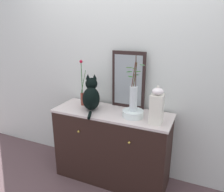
% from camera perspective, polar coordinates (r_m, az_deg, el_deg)
% --- Properties ---
extents(ground_plane, '(6.00, 6.00, 0.00)m').
position_cam_1_polar(ground_plane, '(2.83, 0.00, -20.03)').
color(ground_plane, brown).
extents(wall_back, '(4.40, 0.08, 2.60)m').
position_cam_1_polar(wall_back, '(2.55, 2.81, 7.97)').
color(wall_back, silver).
rests_on(wall_back, ground_plane).
extents(sideboard, '(1.29, 0.48, 0.84)m').
position_cam_1_polar(sideboard, '(2.59, -0.00, -12.70)').
color(sideboard, black).
rests_on(sideboard, ground_plane).
extents(mirror_leaning, '(0.38, 0.03, 0.63)m').
position_cam_1_polar(mirror_leaning, '(2.45, 4.22, 4.09)').
color(mirror_leaning, black).
rests_on(mirror_leaning, sideboard).
extents(cat_sitting, '(0.27, 0.42, 0.39)m').
position_cam_1_polar(cat_sitting, '(2.44, -5.36, 0.01)').
color(cat_sitting, black).
rests_on(cat_sitting, sideboard).
extents(vase_slim_green, '(0.08, 0.05, 0.53)m').
position_cam_1_polar(vase_slim_green, '(2.58, -7.61, 0.79)').
color(vase_slim_green, brown).
rests_on(vase_slim_green, sideboard).
extents(bowl_porcelain, '(0.22, 0.22, 0.07)m').
position_cam_1_polar(bowl_porcelain, '(2.28, 5.42, -4.50)').
color(bowl_porcelain, white).
rests_on(bowl_porcelain, sideboard).
extents(vase_glass_clear, '(0.22, 0.14, 0.56)m').
position_cam_1_polar(vase_glass_clear, '(2.22, 5.56, -0.04)').
color(vase_glass_clear, silver).
rests_on(vase_glass_clear, bowl_porcelain).
extents(jar_lidded_porcelain, '(0.12, 0.12, 0.37)m').
position_cam_1_polar(jar_lidded_porcelain, '(2.12, 11.42, -2.62)').
color(jar_lidded_porcelain, white).
rests_on(jar_lidded_porcelain, sideboard).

